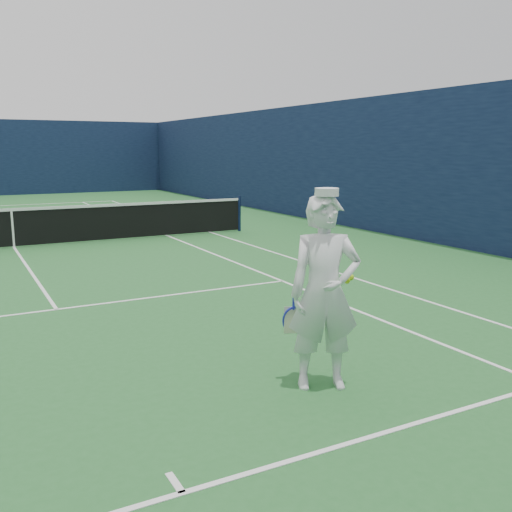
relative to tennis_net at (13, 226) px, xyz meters
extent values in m
plane|color=#25622B|center=(0.00, 0.00, -0.55)|extent=(80.00, 80.00, 0.00)
cube|color=white|center=(0.00, -11.88, -0.55)|extent=(11.03, 0.06, 0.01)
cube|color=white|center=(5.49, 0.00, -0.55)|extent=(0.06, 23.83, 0.01)
cube|color=white|center=(4.12, 0.00, -0.55)|extent=(0.06, 23.77, 0.01)
cube|color=white|center=(0.00, -6.40, -0.55)|extent=(8.23, 0.06, 0.01)
cube|color=white|center=(0.00, 0.00, -0.55)|extent=(0.06, 12.80, 0.01)
cube|color=white|center=(0.00, -11.73, -0.55)|extent=(0.06, 0.30, 0.01)
cube|color=#101B3C|center=(10.00, 0.00, 1.45)|extent=(0.12, 36.12, 4.00)
cylinder|color=#141E4C|center=(6.40, 0.00, -0.02)|extent=(0.09, 0.09, 1.07)
cube|color=black|center=(0.00, 0.00, -0.05)|extent=(12.79, 0.02, 0.92)
cube|color=white|center=(0.00, 0.00, 0.42)|extent=(12.79, 0.04, 0.07)
cube|color=white|center=(0.00, 0.00, -0.08)|extent=(0.05, 0.03, 0.94)
imported|color=white|center=(2.01, -10.77, 0.46)|extent=(0.87, 0.74, 2.04)
cylinder|color=white|center=(2.01, -10.77, 1.50)|extent=(0.24, 0.24, 0.08)
cube|color=white|center=(2.06, -10.65, 1.47)|extent=(0.20, 0.16, 0.02)
cylinder|color=navy|center=(1.78, -10.59, 0.51)|extent=(0.07, 0.10, 0.22)
cube|color=#2026B0|center=(1.78, -10.54, 0.33)|extent=(0.03, 0.03, 0.14)
torus|color=#2026B0|center=(1.83, -10.48, 0.12)|extent=(0.31, 0.20, 0.29)
cube|color=beige|center=(1.83, -10.48, 0.12)|extent=(0.20, 0.09, 0.30)
sphere|color=#B6DA18|center=(2.29, -10.78, 0.57)|extent=(0.07, 0.07, 0.07)
sphere|color=#B6DA18|center=(2.34, -10.78, 0.60)|extent=(0.07, 0.07, 0.07)
camera|label=1|loc=(-1.30, -15.47, 1.93)|focal=40.00mm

